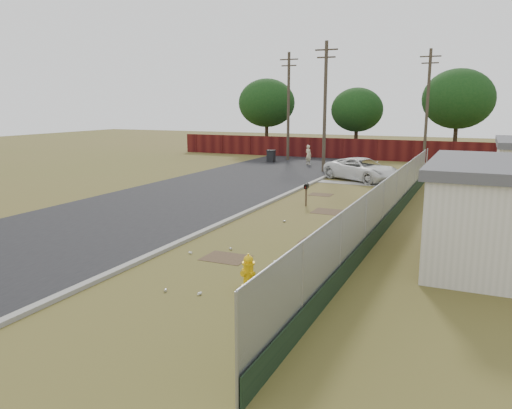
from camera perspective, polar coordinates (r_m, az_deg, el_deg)
The scene contains 12 objects.
ground at distance 19.89m, azimuth 5.33°, elevation -2.45°, with size 120.00×120.00×0.00m, color brown.
street at distance 29.75m, azimuth -1.89°, elevation 2.25°, with size 15.10×60.00×0.12m.
chainlink_fence at distance 19.95m, azimuth 14.84°, elevation -0.39°, with size 0.10×27.06×2.02m.
privacy_fence at distance 45.15m, azimuth 8.61°, elevation 6.38°, with size 30.00×0.12×1.80m, color #4C1210.
utility_poles at distance 40.19m, azimuth 10.30°, elevation 11.14°, with size 12.60×8.24×9.00m.
horizon_trees at distance 42.18m, azimuth 17.33°, elevation 10.73°, with size 33.32×31.94×7.78m.
fire_hydrant at distance 13.12m, azimuth -0.89°, elevation -7.74°, with size 0.49×0.49×0.94m.
mailbox at distance 23.67m, azimuth 5.76°, elevation 1.87°, with size 0.21×0.47×1.08m.
pickup_truck at distance 32.20m, azimuth 12.06°, elevation 3.95°, with size 2.36×5.12×1.42m, color silver.
pedestrian at distance 40.06m, azimuth 6.00°, elevation 5.65°, with size 0.57×0.37×1.56m, color beige.
trash_bin at distance 41.64m, azimuth 1.74°, elevation 5.56°, with size 0.71×0.73×1.01m.
scattered_litter at distance 16.78m, azimuth 0.43°, elevation -4.88°, with size 3.13×11.45×0.07m.
Camera 1 is at (6.27, -18.28, 4.74)m, focal length 35.00 mm.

